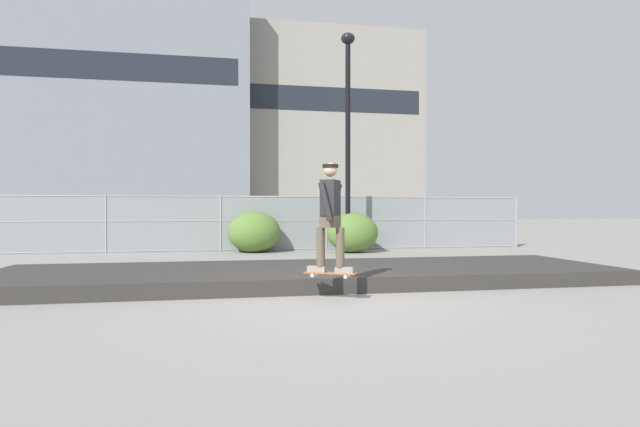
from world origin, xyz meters
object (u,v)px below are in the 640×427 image
(skateboard, at_px, (330,273))
(street_lamp, at_px, (348,117))
(shrub_center, at_px, (352,233))
(parked_car_near, at_px, (202,224))
(shrub_left, at_px, (254,232))
(skater, at_px, (330,211))

(skateboard, distance_m, street_lamp, 9.40)
(shrub_center, bearing_deg, skateboard, -106.61)
(street_lamp, bearing_deg, shrub_center, 27.11)
(skateboard, height_order, shrub_center, shrub_center)
(parked_car_near, bearing_deg, shrub_left, -63.74)
(shrub_left, xyz_separation_m, shrub_center, (3.11, -0.65, -0.01))
(street_lamp, relative_size, parked_car_near, 1.56)
(street_lamp, relative_size, shrub_center, 4.21)
(skater, bearing_deg, shrub_center, 73.39)
(skateboard, relative_size, street_lamp, 0.11)
(skater, xyz_separation_m, shrub_center, (2.48, 8.30, -0.72))
(skater, xyz_separation_m, parked_car_near, (-2.44, 12.62, -0.52))
(skater, distance_m, parked_car_near, 12.87)
(shrub_center, bearing_deg, street_lamp, -152.89)
(shrub_left, height_order, shrub_center, shrub_left)
(shrub_left, bearing_deg, shrub_center, -11.78)
(parked_car_near, bearing_deg, skateboard, -79.05)
(skateboard, height_order, street_lamp, street_lamp)
(skateboard, xyz_separation_m, parked_car_near, (-2.44, 12.62, 0.42))
(shrub_left, bearing_deg, skater, -85.96)
(skateboard, relative_size, shrub_center, 0.48)
(skater, xyz_separation_m, shrub_left, (-0.63, 8.95, -0.70))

